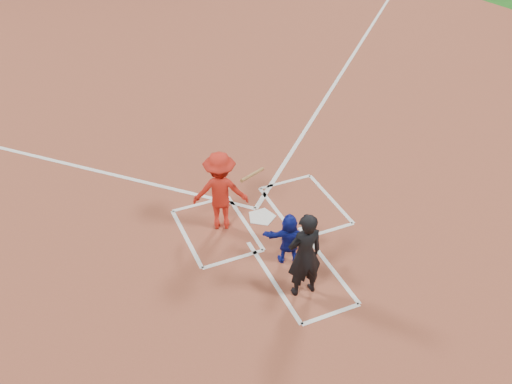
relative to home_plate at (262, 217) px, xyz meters
name	(u,v)px	position (x,y,z in m)	size (l,w,h in m)	color
ground	(262,218)	(0.00, 0.00, -0.02)	(120.00, 120.00, 0.00)	#165615
home_plate_dirt	(174,94)	(0.00, 6.00, -0.01)	(28.00, 28.00, 0.01)	brown
home_plate	(262,217)	(0.00, 0.00, 0.00)	(0.60, 0.60, 0.02)	white
catcher	(289,239)	(-0.07, -1.34, 0.50)	(0.95, 0.30, 1.02)	#121E94
umpire	(305,255)	(-0.19, -2.14, 0.83)	(0.61, 0.40, 1.67)	black
chalk_markings	(181,105)	(0.00, 5.29, -0.01)	(28.35, 17.32, 0.01)	white
batter_at_plate	(220,191)	(-0.82, 0.10, 0.82)	(1.56, 0.96, 1.65)	red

